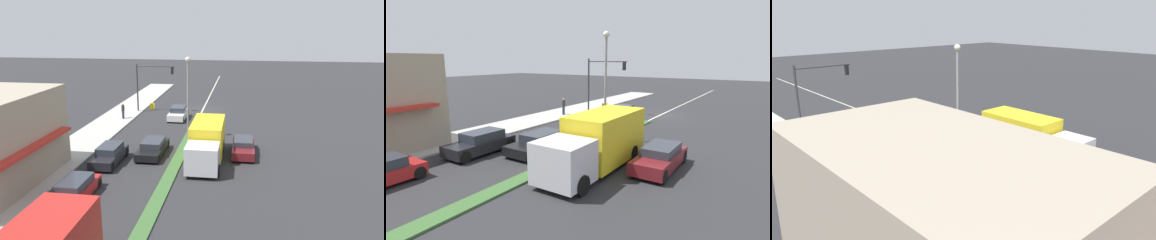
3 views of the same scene
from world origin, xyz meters
TOP-DOWN VIEW (x-y plane):
  - ground_plane at (0.00, 18.00)m, footprint 160.00×160.00m
  - sidewalk_right at (9.00, 18.50)m, footprint 4.00×73.00m
  - lane_marking_center at (0.00, 0.00)m, footprint 0.16×60.00m
  - building_corner_store at (11.05, 23.71)m, footprint 6.59×10.36m
  - traffic_signal_main at (6.12, 1.90)m, footprint 4.59×0.34m
  - street_lamp at (0.00, 12.05)m, footprint 0.44×0.44m
  - pedestrian at (8.12, 5.81)m, footprint 0.34×0.34m
  - warning_aframe_sign at (6.12, 0.78)m, footprint 0.45×0.53m
  - delivery_truck at (-2.20, 16.93)m, footprint 2.44×7.50m
  - sedan_dark at (5.00, 18.60)m, footprint 1.75×4.26m
  - sedan_maroon at (-5.00, 15.22)m, footprint 1.75×4.40m
  - van_white at (2.20, 4.73)m, footprint 1.77×3.92m
  - suv_black at (2.20, 16.34)m, footprint 1.86×4.54m

SIDE VIEW (x-z plane):
  - ground_plane at x=0.00m, z-range 0.00..0.00m
  - lane_marking_center at x=0.00m, z-range 0.00..0.01m
  - sidewalk_right at x=9.00m, z-range 0.00..0.12m
  - warning_aframe_sign at x=6.12m, z-range 0.01..0.84m
  - suv_black at x=2.20m, z-range -0.01..1.19m
  - sedan_maroon at x=-5.00m, z-range -0.01..1.25m
  - van_white at x=2.20m, z-range -0.04..1.34m
  - sedan_dark at x=5.00m, z-range -0.02..1.34m
  - pedestrian at x=8.12m, z-range 0.16..1.85m
  - delivery_truck at x=-2.20m, z-range 0.03..2.90m
  - building_corner_store at x=11.05m, z-range 0.12..5.99m
  - traffic_signal_main at x=6.12m, z-range 1.10..6.70m
  - street_lamp at x=0.00m, z-range 1.09..8.46m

